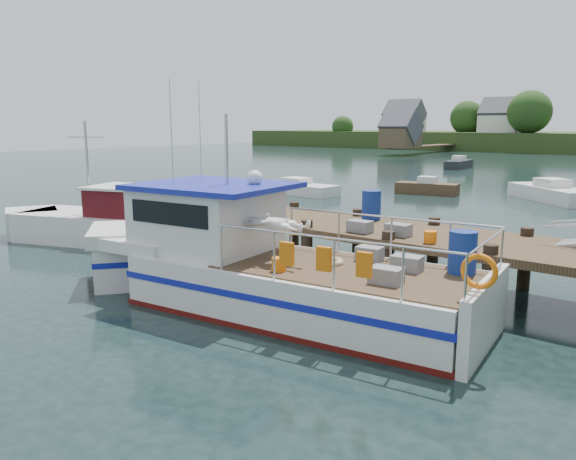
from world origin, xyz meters
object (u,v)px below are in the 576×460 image
Objects in this scene: moored_rowboat at (427,188)px; moored_b at (551,193)px; lobster_boat at (254,265)px; moored_e at (459,164)px; work_boat at (101,223)px; moored_a at (296,188)px.

moored_b is (6.70, 1.37, 0.06)m from moored_rowboat.
lobster_boat reaches higher than moored_e.
moored_b reaches higher than moored_rowboat.
moored_b is at bearing 81.62° from lobster_boat.
work_boat is 15.80m from moored_a.
lobster_boat is at bearing -55.16° from moored_rowboat.
moored_a is 1.21× the size of moored_e.
moored_rowboat is at bearing -87.82° from moored_e.
moored_b is 23.32m from moored_e.
lobster_boat is 2.87× the size of moored_rowboat.
lobster_boat is 23.13m from moored_rowboat.
moored_a is 1.00× the size of moored_b.
work_boat reaches higher than moored_a.
lobster_boat is 2.44× the size of moored_e.
work_boat is 1.47× the size of moored_b.
moored_b is 1.21× the size of moored_e.
moored_e is (-13.19, 19.24, -0.01)m from moored_b.
moored_rowboat is at bearing 61.63° from moored_a.
moored_e is at bearing 74.99° from work_boat.
moored_b is at bearing -70.86° from moored_e.
lobster_boat reaches higher than moored_b.
work_boat is at bearing -78.86° from moored_rowboat.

